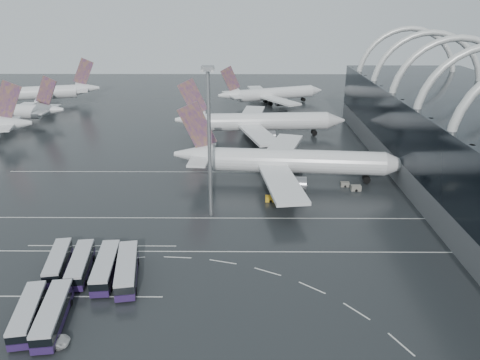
{
  "coord_description": "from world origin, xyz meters",
  "views": [
    {
      "loc": [
        2.53,
        -77.19,
        43.73
      ],
      "look_at": [
        1.9,
        16.29,
        7.0
      ],
      "focal_mm": 35.0,
      "sensor_mm": 36.0,
      "label": 1
    }
  ],
  "objects_px": {
    "bus_row_near_c": "(106,267)",
    "van_curve_a": "(50,341)",
    "airliner_gate_b": "(258,122)",
    "bus_row_far_a": "(28,314)",
    "airliner_gate_c": "(270,94)",
    "bus_row_near_a": "(58,262)",
    "bus_row_far_b": "(53,314)",
    "jet_remote_mid": "(12,111)",
    "gse_cart_belly_d": "(356,188)",
    "gse_cart_belly_b": "(345,184)",
    "jet_remote_far": "(49,92)",
    "bus_row_near_b": "(80,264)",
    "bus_row_near_d": "(127,269)",
    "floodlight_mast": "(209,126)",
    "airliner_main": "(286,162)",
    "gse_cart_belly_c": "(270,199)"
  },
  "relations": [
    {
      "from": "bus_row_near_c",
      "to": "gse_cart_belly_b",
      "type": "distance_m",
      "value": 62.62
    },
    {
      "from": "jet_remote_mid",
      "to": "floodlight_mast",
      "type": "bearing_deg",
      "value": 138.37
    },
    {
      "from": "jet_remote_far",
      "to": "bus_row_near_d",
      "type": "xyz_separation_m",
      "value": [
        65.31,
        -136.06,
        -3.11
      ]
    },
    {
      "from": "bus_row_near_d",
      "to": "jet_remote_far",
      "type": "bearing_deg",
      "value": 15.94
    },
    {
      "from": "bus_row_near_c",
      "to": "bus_row_far_b",
      "type": "height_order",
      "value": "bus_row_near_c"
    },
    {
      "from": "gse_cart_belly_b",
      "to": "gse_cart_belly_d",
      "type": "distance_m",
      "value": 3.37
    },
    {
      "from": "bus_row_near_a",
      "to": "bus_row_far_b",
      "type": "xyz_separation_m",
      "value": [
        4.57,
        -14.25,
        0.15
      ]
    },
    {
      "from": "bus_row_far_a",
      "to": "gse_cart_belly_d",
      "type": "xyz_separation_m",
      "value": [
        57.92,
        49.76,
        -1.02
      ]
    },
    {
      "from": "bus_row_near_d",
      "to": "bus_row_far_a",
      "type": "height_order",
      "value": "bus_row_near_d"
    },
    {
      "from": "bus_row_near_a",
      "to": "van_curve_a",
      "type": "distance_m",
      "value": 19.36
    },
    {
      "from": "bus_row_near_c",
      "to": "floodlight_mast",
      "type": "height_order",
      "value": "floodlight_mast"
    },
    {
      "from": "bus_row_near_c",
      "to": "airliner_main",
      "type": "bearing_deg",
      "value": -43.03
    },
    {
      "from": "bus_row_near_d",
      "to": "gse_cart_belly_d",
      "type": "relative_size",
      "value": 5.95
    },
    {
      "from": "airliner_main",
      "to": "airliner_gate_b",
      "type": "xyz_separation_m",
      "value": [
        -5.96,
        40.09,
        -0.1
      ]
    },
    {
      "from": "bus_row_near_d",
      "to": "floodlight_mast",
      "type": "bearing_deg",
      "value": -36.27
    },
    {
      "from": "gse_cart_belly_c",
      "to": "airliner_gate_b",
      "type": "bearing_deg",
      "value": 91.55
    },
    {
      "from": "bus_row_far_a",
      "to": "bus_row_near_b",
      "type": "bearing_deg",
      "value": -23.62
    },
    {
      "from": "bus_row_far_b",
      "to": "gse_cart_belly_b",
      "type": "bearing_deg",
      "value": -52.18
    },
    {
      "from": "bus_row_near_c",
      "to": "van_curve_a",
      "type": "relative_size",
      "value": 2.58
    },
    {
      "from": "bus_row_far_a",
      "to": "van_curve_a",
      "type": "relative_size",
      "value": 2.42
    },
    {
      "from": "bus_row_near_a",
      "to": "gse_cart_belly_b",
      "type": "relative_size",
      "value": 5.95
    },
    {
      "from": "bus_row_near_c",
      "to": "jet_remote_far",
      "type": "bearing_deg",
      "value": 18.71
    },
    {
      "from": "jet_remote_mid",
      "to": "gse_cart_belly_d",
      "type": "bearing_deg",
      "value": 153.6
    },
    {
      "from": "airliner_gate_c",
      "to": "bus_row_near_a",
      "type": "height_order",
      "value": "airliner_gate_c"
    },
    {
      "from": "jet_remote_far",
      "to": "gse_cart_belly_d",
      "type": "bearing_deg",
      "value": 123.53
    },
    {
      "from": "van_curve_a",
      "to": "gse_cart_belly_c",
      "type": "relative_size",
      "value": 2.2
    },
    {
      "from": "jet_remote_far",
      "to": "airliner_gate_c",
      "type": "bearing_deg",
      "value": 164.35
    },
    {
      "from": "airliner_gate_b",
      "to": "bus_row_far_a",
      "type": "height_order",
      "value": "airliner_gate_b"
    },
    {
      "from": "airliner_gate_b",
      "to": "bus_row_near_b",
      "type": "relative_size",
      "value": 4.47
    },
    {
      "from": "airliner_gate_c",
      "to": "bus_row_near_b",
      "type": "relative_size",
      "value": 3.73
    },
    {
      "from": "airliner_gate_b",
      "to": "bus_row_far_a",
      "type": "xyz_separation_m",
      "value": [
        -35.47,
        -96.52,
        -3.25
      ]
    },
    {
      "from": "bus_row_far_b",
      "to": "floodlight_mast",
      "type": "xyz_separation_m",
      "value": [
        20.12,
        36.2,
        17.98
      ]
    },
    {
      "from": "jet_remote_far",
      "to": "van_curve_a",
      "type": "height_order",
      "value": "jet_remote_far"
    },
    {
      "from": "gse_cart_belly_d",
      "to": "gse_cart_belly_b",
      "type": "bearing_deg",
      "value": 129.49
    },
    {
      "from": "airliner_gate_b",
      "to": "bus_row_far_b",
      "type": "relative_size",
      "value": 4.21
    },
    {
      "from": "airliner_gate_b",
      "to": "gse_cart_belly_c",
      "type": "distance_m",
      "value": 53.44
    },
    {
      "from": "airliner_gate_b",
      "to": "van_curve_a",
      "type": "distance_m",
      "value": 105.67
    },
    {
      "from": "jet_remote_far",
      "to": "bus_row_near_d",
      "type": "relative_size",
      "value": 3.11
    },
    {
      "from": "airliner_gate_c",
      "to": "bus_row_far_b",
      "type": "relative_size",
      "value": 3.51
    },
    {
      "from": "airliner_main",
      "to": "bus_row_near_d",
      "type": "xyz_separation_m",
      "value": [
        -29.94,
        -45.05,
        -3.15
      ]
    },
    {
      "from": "airliner_main",
      "to": "floodlight_mast",
      "type": "bearing_deg",
      "value": -125.99
    },
    {
      "from": "gse_cart_belly_b",
      "to": "airliner_main",
      "type": "bearing_deg",
      "value": 164.19
    },
    {
      "from": "airliner_main",
      "to": "gse_cart_belly_d",
      "type": "xyz_separation_m",
      "value": [
        16.5,
        -6.66,
        -4.37
      ]
    },
    {
      "from": "jet_remote_mid",
      "to": "van_curve_a",
      "type": "distance_m",
      "value": 131.44
    },
    {
      "from": "bus_row_near_d",
      "to": "bus_row_far_b",
      "type": "bearing_deg",
      "value": 136.34
    },
    {
      "from": "airliner_gate_c",
      "to": "bus_row_near_d",
      "type": "relative_size",
      "value": 3.34
    },
    {
      "from": "bus_row_far_b",
      "to": "gse_cart_belly_b",
      "type": "distance_m",
      "value": 74.06
    },
    {
      "from": "jet_remote_mid",
      "to": "bus_row_near_c",
      "type": "bearing_deg",
      "value": 124.59
    },
    {
      "from": "gse_cart_belly_d",
      "to": "bus_row_near_d",
      "type": "bearing_deg",
      "value": -140.42
    },
    {
      "from": "gse_cart_belly_b",
      "to": "gse_cart_belly_d",
      "type": "height_order",
      "value": "gse_cart_belly_d"
    }
  ]
}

